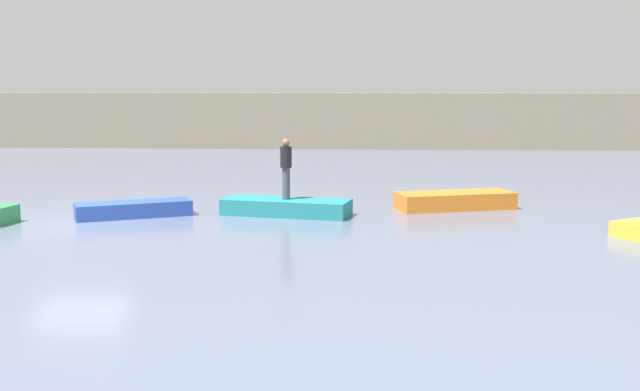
# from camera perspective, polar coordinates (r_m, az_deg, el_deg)

# --- Properties ---
(ground_plane) EXTENTS (120.00, 120.00, 0.00)m
(ground_plane) POSITION_cam_1_polar(r_m,az_deg,el_deg) (21.46, -17.18, -2.01)
(ground_plane) COLOR slate
(embankment_wall) EXTENTS (80.00, 1.20, 3.12)m
(embankment_wall) POSITION_cam_1_polar(r_m,az_deg,el_deg) (44.87, -6.42, 5.44)
(embankment_wall) COLOR gray
(embankment_wall) RESTS_ON ground_plane
(rowboat_blue) EXTENTS (3.21, 2.13, 0.42)m
(rowboat_blue) POSITION_cam_1_polar(r_m,az_deg,el_deg) (22.23, -13.39, -0.98)
(rowboat_blue) COLOR #2B4CAD
(rowboat_blue) RESTS_ON ground_plane
(rowboat_teal) EXTENTS (3.72, 1.91, 0.45)m
(rowboat_teal) POSITION_cam_1_polar(r_m,az_deg,el_deg) (21.93, -2.47, -0.85)
(rowboat_teal) COLOR teal
(rowboat_teal) RESTS_ON ground_plane
(rowboat_orange) EXTENTS (3.63, 2.17, 0.49)m
(rowboat_orange) POSITION_cam_1_polar(r_m,az_deg,el_deg) (23.34, 9.78, -0.36)
(rowboat_orange) COLOR orange
(rowboat_orange) RESTS_ON ground_plane
(person_dark_shirt) EXTENTS (0.32, 0.32, 1.69)m
(person_dark_shirt) POSITION_cam_1_polar(r_m,az_deg,el_deg) (21.78, -2.49, 2.18)
(person_dark_shirt) COLOR #4C4C56
(person_dark_shirt) RESTS_ON rowboat_teal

